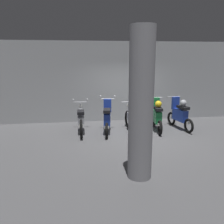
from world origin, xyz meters
TOP-DOWN VIEW (x-y plane):
  - ground_plane at (0.00, 0.00)m, footprint 80.00×80.00m
  - back_wall at (0.00, 2.30)m, footprint 16.00×0.30m
  - motorbike_slot_0 at (-1.85, 0.62)m, footprint 0.59×1.95m
  - motorbike_slot_1 at (-0.92, 0.45)m, footprint 0.58×1.67m
  - motorbike_slot_2 at (-0.00, 0.40)m, footprint 0.56×1.95m
  - motorbike_slot_3 at (0.93, 0.48)m, footprint 0.56×1.68m
  - motorbike_slot_4 at (1.85, 0.56)m, footprint 0.56×1.67m
  - support_pillar at (-0.62, -2.98)m, footprint 0.54×0.54m

SIDE VIEW (x-z plane):
  - ground_plane at x=0.00m, z-range 0.00..0.00m
  - motorbike_slot_2 at x=0.00m, z-range -0.03..1.01m
  - motorbike_slot_0 at x=-1.85m, z-range -0.08..1.07m
  - motorbike_slot_1 at x=-0.92m, z-range -0.12..1.17m
  - motorbike_slot_3 at x=0.93m, z-range -0.02..1.15m
  - motorbike_slot_4 at x=1.85m, z-range -0.02..1.15m
  - back_wall at x=0.00m, z-range 0.00..3.30m
  - support_pillar at x=-0.62m, z-range 0.00..3.30m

